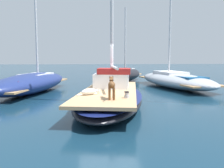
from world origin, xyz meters
The scene contains 11 objects.
ground_plane centered at (0.00, 0.00, 0.00)m, with size 120.00×120.00×0.00m, color #143347.
sailboat_main centered at (0.00, 0.00, 0.34)m, with size 3.75×7.57×0.66m.
mast_main centered at (0.16, 0.75, 4.12)m, with size 0.14×2.27×7.68m.
cabin_house centered at (0.21, 1.10, 1.01)m, with size 1.77×2.44×0.84m.
dog_white centered at (-0.78, -1.14, 0.77)m, with size 0.83×0.62×0.22m.
dog_brown centered at (-0.11, -2.04, 1.08)m, with size 0.25×0.94×0.70m.
deck_winch centered at (0.39, -1.92, 0.76)m, with size 0.16×0.16×0.21m.
coiled_rope centered at (-0.73, -0.88, 0.68)m, with size 0.32×0.32×0.04m, color beige.
moored_boat_starboard_side centered at (4.68, 5.74, 0.51)m, with size 4.02×8.33×8.27m.
moored_boat_port_side centered at (-4.01, 4.27, 0.56)m, with size 3.90×8.01×6.45m.
moored_boat_far_astern centered at (1.89, 10.12, 0.57)m, with size 4.69×6.64×6.00m.
Camera 1 is at (-0.75, -9.46, 1.95)m, focal length 38.92 mm.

